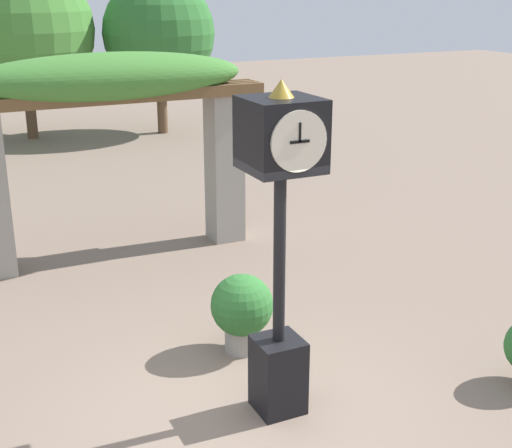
% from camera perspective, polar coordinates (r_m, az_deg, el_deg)
% --- Properties ---
extents(ground_plane, '(60.00, 60.00, 0.00)m').
position_cam_1_polar(ground_plane, '(7.19, -0.69, -14.85)').
color(ground_plane, '#7F6B5B').
extents(pedestal_clock, '(0.63, 0.68, 3.21)m').
position_cam_1_polar(pedestal_clock, '(6.41, 1.92, -0.14)').
color(pedestal_clock, black).
rests_on(pedestal_clock, ground).
extents(pergola, '(4.65, 1.10, 3.05)m').
position_cam_1_polar(pergola, '(10.60, -11.62, 9.25)').
color(pergola, gray).
rests_on(pergola, ground).
extents(potted_plant_near_right, '(0.71, 0.71, 0.91)m').
position_cam_1_polar(potted_plant_near_right, '(8.03, -1.13, -6.81)').
color(potted_plant_near_right, gray).
rests_on(potted_plant_near_right, ground).
extents(tree_line, '(10.07, 4.24, 4.67)m').
position_cam_1_polar(tree_line, '(19.52, -17.88, 14.25)').
color(tree_line, brown).
rests_on(tree_line, ground).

